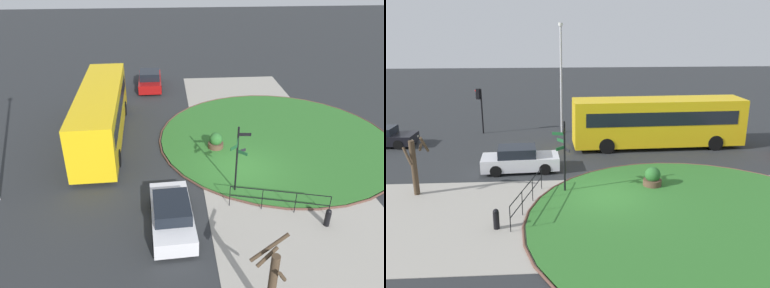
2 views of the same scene
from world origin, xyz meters
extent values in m
plane|color=#282B2D|center=(0.00, 0.00, 0.00)|extent=(120.00, 120.00, 0.00)
cube|color=#9E998E|center=(0.00, -1.83, 0.01)|extent=(32.00, 8.33, 0.02)
cylinder|color=#2D6B28|center=(3.62, -2.83, 0.05)|extent=(14.55, 14.55, 0.10)
torus|color=brown|center=(3.62, -2.83, 0.06)|extent=(14.86, 14.86, 0.11)
cylinder|color=black|center=(-1.93, 0.78, 1.75)|extent=(0.09, 0.09, 3.50)
sphere|color=black|center=(-1.93, 0.78, 3.55)|extent=(0.10, 0.10, 0.10)
cube|color=black|center=(-1.97, 0.46, 3.19)|extent=(0.09, 0.55, 0.15)
cube|color=#195128|center=(-2.24, 0.86, 2.97)|extent=(0.54, 0.18, 0.15)
cube|color=#195128|center=(-2.12, 0.99, 2.60)|extent=(0.33, 0.38, 0.15)
cube|color=#195128|center=(-2.15, 0.57, 2.33)|extent=(0.40, 0.39, 0.15)
cube|color=black|center=(-1.81, 0.54, 2.25)|extent=(0.23, 0.42, 0.15)
cylinder|color=black|center=(-4.82, -2.79, 0.36)|extent=(0.25, 0.25, 0.71)
sphere|color=black|center=(-4.82, -2.79, 0.76)|extent=(0.24, 0.24, 0.24)
cube|color=black|center=(-3.66, -0.92, 1.10)|extent=(1.17, 4.35, 0.03)
cube|color=black|center=(-3.66, -0.92, 0.61)|extent=(1.17, 4.35, 0.03)
cylinder|color=black|center=(-3.09, 1.25, 0.55)|extent=(0.04, 0.04, 1.10)
cylinder|color=black|center=(-3.47, -0.20, 0.55)|extent=(0.04, 0.04, 1.10)
cylinder|color=black|center=(-3.85, -1.65, 0.55)|extent=(0.04, 0.04, 1.10)
cylinder|color=black|center=(-4.23, -3.09, 0.55)|extent=(0.04, 0.04, 1.10)
cube|color=yellow|center=(4.48, 8.08, 1.76)|extent=(11.26, 2.79, 2.98)
cube|color=black|center=(4.44, 9.29, 2.18)|extent=(9.84, 0.35, 0.88)
cube|color=black|center=(4.52, 6.86, 2.18)|extent=(9.84, 0.35, 0.88)
cube|color=black|center=(10.08, 8.27, 1.91)|extent=(0.09, 1.98, 1.10)
cube|color=black|center=(10.08, 8.27, 3.03)|extent=(0.06, 1.33, 0.28)
cylinder|color=black|center=(8.02, 9.30, 0.50)|extent=(1.01, 0.33, 1.00)
cylinder|color=black|center=(8.09, 7.09, 0.50)|extent=(1.01, 0.33, 1.00)
cylinder|color=black|center=(0.86, 9.06, 0.50)|extent=(1.01, 0.33, 1.00)
cylinder|color=black|center=(0.94, 6.85, 0.50)|extent=(1.01, 0.33, 1.00)
cube|color=silver|center=(-4.31, 4.00, 0.53)|extent=(4.37, 1.99, 0.70)
cube|color=black|center=(-4.48, 3.99, 1.14)|extent=(2.16, 1.65, 0.53)
cube|color=#EAEACC|center=(-2.20, 4.65, 0.56)|extent=(0.03, 0.20, 0.12)
cube|color=#EAEACC|center=(-2.14, 3.61, 0.56)|extent=(0.03, 0.20, 0.12)
cylinder|color=black|center=(-3.03, 4.87, 0.32)|extent=(0.65, 0.26, 0.64)
cylinder|color=black|center=(-2.94, 3.29, 0.32)|extent=(0.65, 0.26, 0.64)
cylinder|color=black|center=(-5.68, 4.71, 0.32)|extent=(0.65, 0.26, 0.64)
cylinder|color=black|center=(-5.58, 3.14, 0.32)|extent=(0.65, 0.26, 0.64)
cube|color=#EAEACC|center=(-11.75, 9.93, 0.53)|extent=(0.03, 0.20, 0.12)
cube|color=#EAEACC|center=(-11.80, 8.86, 0.53)|extent=(0.03, 0.20, 0.12)
cylinder|color=black|center=(-12.56, 10.24, 0.32)|extent=(0.65, 0.24, 0.64)
cylinder|color=black|center=(-12.62, 8.62, 0.32)|extent=(0.65, 0.24, 0.64)
cylinder|color=black|center=(-7.71, 12.45, 1.69)|extent=(0.11, 0.11, 3.37)
cube|color=black|center=(-7.91, 12.49, 2.98)|extent=(0.31, 0.31, 0.78)
sphere|color=red|center=(-8.06, 12.52, 3.23)|extent=(0.16, 0.16, 0.16)
sphere|color=black|center=(-8.06, 12.52, 2.98)|extent=(0.16, 0.16, 0.16)
sphere|color=black|center=(-8.06, 12.52, 2.74)|extent=(0.16, 0.16, 0.16)
cylinder|color=#B7B7BC|center=(-1.78, 12.35, 3.90)|extent=(0.16, 0.16, 7.80)
cylinder|color=silver|center=(-1.78, 12.35, 7.92)|extent=(0.32, 0.32, 0.22)
cylinder|color=brown|center=(2.51, 1.16, 0.20)|extent=(0.93, 0.93, 0.41)
sphere|color=#286028|center=(2.51, 1.16, 0.66)|extent=(0.79, 0.79, 0.79)
cylinder|color=#423323|center=(-9.10, 0.95, 1.36)|extent=(0.28, 0.28, 2.72)
cylinder|color=#423323|center=(-8.75, 1.11, 2.35)|extent=(0.44, 0.80, 0.57)
cylinder|color=#423323|center=(-9.28, 0.75, 2.03)|extent=(0.57, 0.52, 0.82)
cylinder|color=#423323|center=(-8.52, 0.99, 2.51)|extent=(0.21, 1.24, 1.06)
camera|label=1|loc=(-17.11, 4.11, 10.96)|focal=34.86mm
camera|label=2|loc=(-2.50, -17.83, 7.97)|focal=38.23mm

